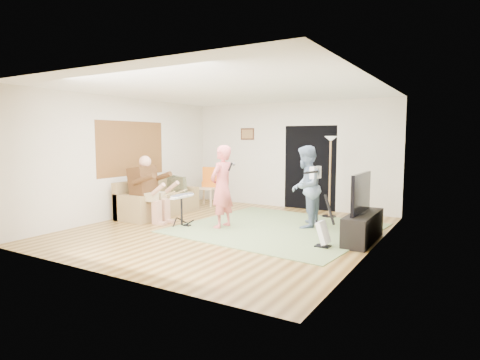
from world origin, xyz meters
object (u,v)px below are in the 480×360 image
object	(u,v)px
tv_cabinet	(363,227)
television	(361,193)
dining_chair	(208,192)
drum_kit	(182,212)
torchiere_lamp	(330,162)
singer	(222,187)
sofa	(156,203)
guitar_spare	(324,232)
guitarist	(306,187)

from	to	relation	value
tv_cabinet	television	distance (m)	0.60
dining_chair	television	bearing A→B (deg)	-32.15
tv_cabinet	dining_chair	bearing A→B (deg)	159.09
drum_kit	torchiere_lamp	xyz separation A→B (m)	(2.31, 2.43, 0.97)
tv_cabinet	drum_kit	bearing A→B (deg)	-169.92
drum_kit	television	bearing A→B (deg)	10.23
singer	torchiere_lamp	world-z (taller)	torchiere_lamp
dining_chair	television	size ratio (longest dim) A/B	0.92
sofa	tv_cabinet	distance (m)	4.79
drum_kit	torchiere_lamp	size ratio (longest dim) A/B	0.36
sofa	guitar_spare	distance (m)	4.40
television	guitarist	bearing A→B (deg)	155.89
sofa	television	xyz separation A→B (m)	(4.74, -0.03, 0.58)
singer	guitar_spare	xyz separation A→B (m)	(2.24, -0.38, -0.57)
drum_kit	singer	size ratio (longest dim) A/B	0.40
sofa	singer	xyz separation A→B (m)	(2.10, -0.37, 0.55)
guitarist	tv_cabinet	bearing A→B (deg)	58.97
sofa	drum_kit	xyz separation A→B (m)	(1.29, -0.65, 0.01)
drum_kit	singer	world-z (taller)	singer
torchiere_lamp	tv_cabinet	size ratio (longest dim) A/B	1.31
sofa	tv_cabinet	xyz separation A→B (m)	(4.79, -0.03, -0.02)
guitarist	drum_kit	bearing A→B (deg)	-69.89
singer	television	bearing A→B (deg)	100.38
guitar_spare	dining_chair	bearing A→B (deg)	148.84
drum_kit	sofa	bearing A→B (deg)	153.28
guitarist	guitar_spare	world-z (taller)	guitarist
tv_cabinet	guitarist	bearing A→B (deg)	156.73
singer	television	distance (m)	2.67
dining_chair	tv_cabinet	distance (m)	4.81
singer	guitarist	distance (m)	1.67
sofa	television	bearing A→B (deg)	-0.33
drum_kit	guitar_spare	distance (m)	3.05
guitar_spare	television	distance (m)	1.02
dining_chair	torchiere_lamp	bearing A→B (deg)	-9.44
drum_kit	guitarist	world-z (taller)	guitarist
tv_cabinet	singer	bearing A→B (deg)	-172.72
singer	sofa	bearing A→B (deg)	-97.11
singer	dining_chair	bearing A→B (deg)	-136.00
drum_kit	dining_chair	xyz separation A→B (m)	(-0.99, 2.34, 0.07)
dining_chair	guitarist	bearing A→B (deg)	-30.97
sofa	guitarist	xyz separation A→B (m)	(3.51, 0.52, 0.55)
television	singer	bearing A→B (deg)	-172.58
dining_chair	guitar_spare	bearing A→B (deg)	-42.19
singer	guitar_spare	bearing A→B (deg)	83.36
torchiere_lamp	drum_kit	bearing A→B (deg)	-133.52
drum_kit	tv_cabinet	size ratio (longest dim) A/B	0.47
sofa	drum_kit	distance (m)	1.45
sofa	guitar_spare	bearing A→B (deg)	-9.83
singer	tv_cabinet	world-z (taller)	singer
drum_kit	guitarist	size ratio (longest dim) A/B	0.40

